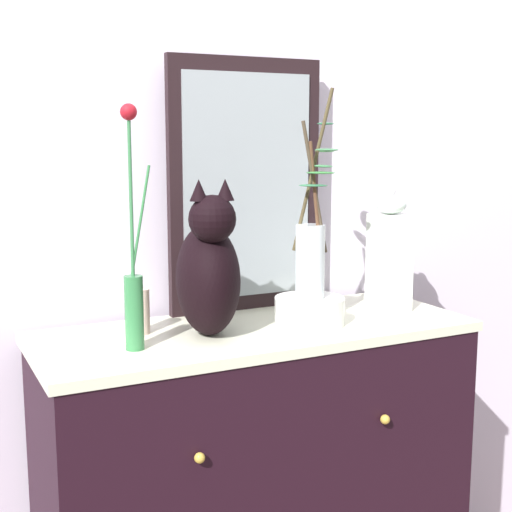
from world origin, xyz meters
name	(u,v)px	position (x,y,z in m)	size (l,w,h in m)	color
wall_back	(210,179)	(0.00, 0.29, 1.30)	(4.40, 0.08, 2.60)	silver
sideboard	(256,502)	(0.00, 0.00, 0.47)	(1.10, 0.44, 0.95)	black
mirror_leaning	(246,186)	(0.06, 0.19, 1.29)	(0.44, 0.03, 0.68)	black
cat_sitting	(208,272)	(-0.13, -0.01, 1.10)	(0.20, 0.46, 0.38)	black
vase_slim_green	(133,280)	(-0.33, -0.05, 1.10)	(0.07, 0.04, 0.54)	#2F703E
bowl_porcelain	(309,311)	(0.13, -0.04, 0.98)	(0.18, 0.18, 0.07)	white
vase_glass_clear	(311,248)	(0.13, -0.04, 1.14)	(0.16, 0.20, 0.52)	silver
jar_lidded_porcelain	(390,255)	(0.40, 0.00, 1.10)	(0.09, 0.09, 0.34)	silver
candle_pillar	(141,311)	(-0.28, 0.07, 1.00)	(0.04, 0.04, 0.12)	#CCAD9B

